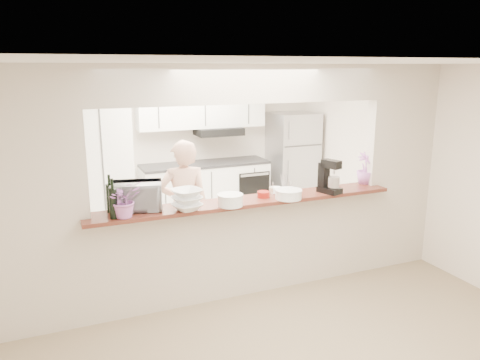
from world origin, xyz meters
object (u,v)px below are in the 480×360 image
toaster_oven (136,196)px  refrigerator (292,161)px  stand_mixer (329,178)px  person (184,208)px

toaster_oven → refrigerator: bearing=52.0°
stand_mixer → person: (-1.42, 0.94, -0.44)m
stand_mixer → person: size_ratio=0.23×
refrigerator → person: refrigerator is taller
refrigerator → person: bearing=-143.6°
refrigerator → person: 3.12m
refrigerator → stand_mixer: (-1.09, -2.79, 0.41)m
refrigerator → stand_mixer: size_ratio=4.52×
toaster_oven → stand_mixer: stand_mixer is taller
refrigerator → toaster_oven: refrigerator is taller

